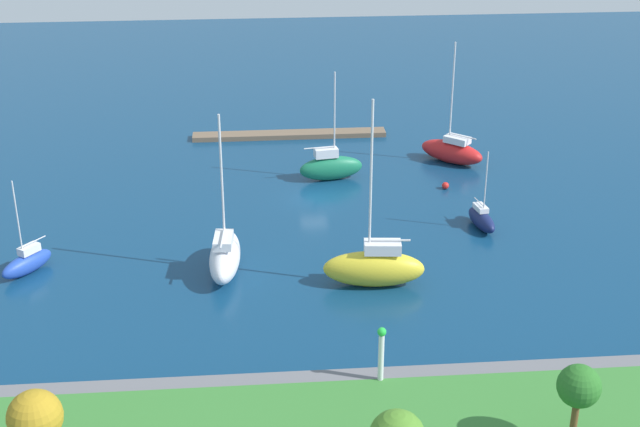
% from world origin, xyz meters
% --- Properties ---
extents(water, '(160.00, 160.00, 0.00)m').
position_xyz_m(water, '(0.00, 0.00, 0.00)').
color(water, navy).
rests_on(water, ground).
extents(pier_dock, '(21.47, 2.06, 0.53)m').
position_xyz_m(pier_dock, '(1.38, -17.56, 0.27)').
color(pier_dock, brown).
rests_on(pier_dock, ground).
extents(breakwater, '(60.73, 2.71, 1.26)m').
position_xyz_m(breakwater, '(0.00, 31.39, 0.63)').
color(breakwater, slate).
rests_on(breakwater, ground).
extents(harbor_beacon, '(0.56, 0.56, 3.73)m').
position_xyz_m(harbor_beacon, '(-1.67, 31.39, 3.41)').
color(harbor_beacon, silver).
rests_on(harbor_beacon, breakwater).
extents(park_tree_mideast, '(2.89, 2.89, 5.02)m').
position_xyz_m(park_tree_mideast, '(17.39, 38.32, 4.85)').
color(park_tree_mideast, brown).
rests_on(park_tree_mideast, shoreline_park).
extents(park_tree_west, '(2.41, 2.41, 4.99)m').
position_xyz_m(park_tree_west, '(-11.37, 38.31, 5.01)').
color(park_tree_west, brown).
rests_on(park_tree_west, shoreline_park).
extents(sailboat_green_far_north, '(6.54, 2.81, 10.88)m').
position_xyz_m(sailboat_green_far_north, '(-2.01, -4.61, 1.37)').
color(sailboat_green_far_north, '#19724C').
rests_on(sailboat_green_far_north, water).
extents(sailboat_red_east_end, '(6.86, 6.48, 12.54)m').
position_xyz_m(sailboat_red_east_end, '(-14.93, -8.29, 1.26)').
color(sailboat_red_east_end, red).
rests_on(sailboat_red_east_end, water).
extents(sailboat_white_along_channel, '(2.89, 7.85, 12.96)m').
position_xyz_m(sailboat_white_along_channel, '(8.10, 14.14, 1.52)').
color(sailboat_white_along_channel, white).
rests_on(sailboat_white_along_channel, water).
extents(sailboat_navy_lone_south, '(2.18, 4.80, 7.15)m').
position_xyz_m(sailboat_navy_lone_south, '(-14.06, 7.61, 0.84)').
color(sailboat_navy_lone_south, '#141E4C').
rests_on(sailboat_navy_lone_south, water).
extents(sailboat_blue_lone_north, '(4.01, 4.64, 7.92)m').
position_xyz_m(sailboat_blue_lone_north, '(23.63, 12.84, 0.92)').
color(sailboat_blue_lone_north, '#2347B2').
rests_on(sailboat_blue_lone_north, water).
extents(sailboat_yellow_far_south, '(7.93, 3.10, 14.86)m').
position_xyz_m(sailboat_yellow_far_south, '(-3.29, 17.13, 1.59)').
color(sailboat_yellow_far_south, yellow).
rests_on(sailboat_yellow_far_south, water).
extents(mooring_buoy_red, '(0.68, 0.68, 0.68)m').
position_xyz_m(mooring_buoy_red, '(-12.80, -1.29, 0.34)').
color(mooring_buoy_red, red).
rests_on(mooring_buoy_red, water).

